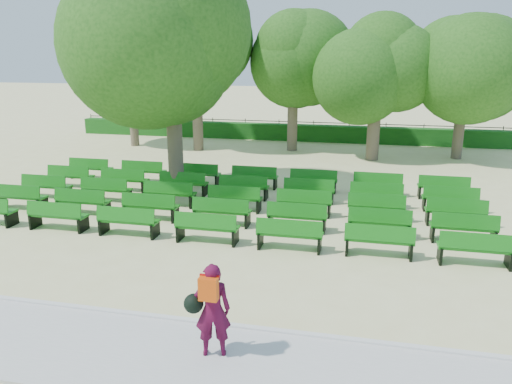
% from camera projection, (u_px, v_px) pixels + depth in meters
% --- Properties ---
extents(ground, '(120.00, 120.00, 0.00)m').
position_uv_depth(ground, '(229.00, 216.00, 15.28)').
color(ground, beige).
extents(paving, '(30.00, 2.20, 0.06)m').
position_uv_depth(paving, '(109.00, 351.00, 8.31)').
color(paving, beige).
rests_on(paving, ground).
extents(curb, '(30.00, 0.12, 0.10)m').
position_uv_depth(curb, '(139.00, 316.00, 9.39)').
color(curb, silver).
rests_on(curb, ground).
extents(hedge, '(26.00, 0.70, 0.90)m').
position_uv_depth(hedge, '(295.00, 132.00, 28.31)').
color(hedge, '#185617').
rests_on(hedge, ground).
extents(fence, '(26.00, 0.10, 1.02)m').
position_uv_depth(fence, '(296.00, 139.00, 28.81)').
color(fence, black).
rests_on(fence, ground).
extents(tree_line, '(21.80, 6.80, 7.04)m').
position_uv_depth(tree_line, '(283.00, 154.00, 24.67)').
color(tree_line, '#295D19').
rests_on(tree_line, ground).
extents(bench_array, '(1.70, 0.65, 1.05)m').
position_uv_depth(bench_array, '(234.00, 207.00, 15.82)').
color(bench_array, '#137014').
rests_on(bench_array, ground).
extents(tree_among, '(5.33, 5.33, 7.29)m').
position_uv_depth(tree_among, '(171.00, 51.00, 16.41)').
color(tree_among, brown).
rests_on(tree_among, ground).
extents(person, '(0.79, 0.53, 1.60)m').
position_uv_depth(person, '(211.00, 309.00, 7.96)').
color(person, '#470A26').
rests_on(person, ground).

